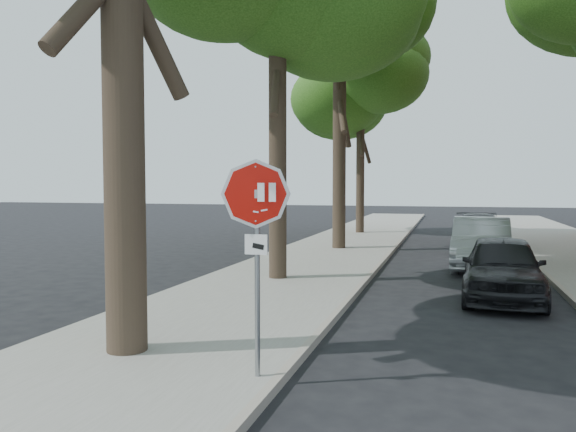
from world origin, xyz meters
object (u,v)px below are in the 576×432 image
stop_sign (256,225)px  car_a (502,267)px  car_b (481,243)px  tree_far (361,86)px  car_c (479,231)px  tree_mid_b (340,32)px

stop_sign → car_a: 7.26m
car_a → car_b: bearing=95.4°
stop_sign → car_b: 11.37m
tree_far → car_a: 17.03m
stop_sign → car_c: 16.52m
stop_sign → car_b: stop_sign is taller
car_a → car_c: bearing=92.9°
tree_mid_b → car_a: 11.82m
stop_sign → car_a: bearing=62.5°
stop_sign → car_a: (3.30, 6.34, -1.27)m
car_b → tree_mid_b: bearing=148.6°
car_c → car_a: bearing=-90.6°
stop_sign → car_a: stop_sign is taller
tree_far → car_a: (5.32, -14.80, -6.53)m
tree_mid_b → car_a: tree_mid_b is taller
tree_mid_b → car_b: bearing=-34.2°
car_a → car_b: 4.54m
tree_mid_b → car_c: size_ratio=2.26×
tree_mid_b → car_b: tree_mid_b is taller
car_a → car_b: (-0.20, 4.54, 0.06)m
car_a → stop_sign: bearing=-114.6°
car_c → tree_far: bearing=136.2°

